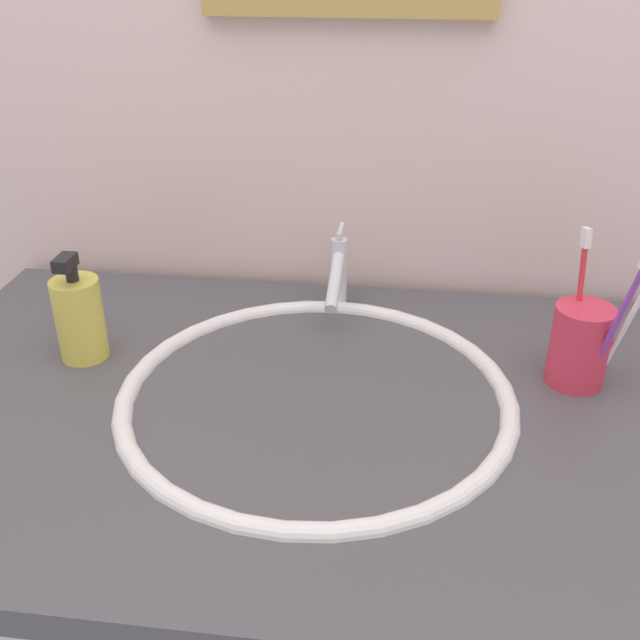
{
  "coord_description": "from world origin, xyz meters",
  "views": [
    {
      "loc": [
        0.1,
        -0.72,
        1.37
      ],
      "look_at": [
        0.0,
        0.05,
        0.95
      ],
      "focal_mm": 41.26,
      "sensor_mm": 36.0,
      "label": 1
    }
  ],
  "objects_px": {
    "toothbrush_purple": "(620,315)",
    "soap_dispenser": "(79,317)",
    "faucet": "(338,273)",
    "toothbrush_cup": "(580,346)",
    "toothbrush_white": "(630,319)",
    "toothbrush_red": "(580,293)"
  },
  "relations": [
    {
      "from": "faucet",
      "to": "toothbrush_cup",
      "type": "height_order",
      "value": "faucet"
    },
    {
      "from": "toothbrush_cup",
      "to": "toothbrush_white",
      "type": "height_order",
      "value": "toothbrush_white"
    },
    {
      "from": "toothbrush_white",
      "to": "soap_dispenser",
      "type": "height_order",
      "value": "toothbrush_white"
    },
    {
      "from": "faucet",
      "to": "toothbrush_white",
      "type": "distance_m",
      "value": 0.41
    },
    {
      "from": "toothbrush_purple",
      "to": "soap_dispenser",
      "type": "height_order",
      "value": "toothbrush_purple"
    },
    {
      "from": "toothbrush_cup",
      "to": "toothbrush_purple",
      "type": "height_order",
      "value": "toothbrush_purple"
    },
    {
      "from": "faucet",
      "to": "toothbrush_cup",
      "type": "relative_size",
      "value": 1.42
    },
    {
      "from": "toothbrush_cup",
      "to": "soap_dispenser",
      "type": "distance_m",
      "value": 0.64
    },
    {
      "from": "toothbrush_white",
      "to": "toothbrush_purple",
      "type": "relative_size",
      "value": 0.86
    },
    {
      "from": "toothbrush_cup",
      "to": "toothbrush_red",
      "type": "xyz_separation_m",
      "value": [
        -0.01,
        0.02,
        0.06
      ]
    },
    {
      "from": "toothbrush_purple",
      "to": "soap_dispenser",
      "type": "distance_m",
      "value": 0.67
    },
    {
      "from": "faucet",
      "to": "toothbrush_purple",
      "type": "distance_m",
      "value": 0.4
    },
    {
      "from": "faucet",
      "to": "toothbrush_cup",
      "type": "distance_m",
      "value": 0.36
    },
    {
      "from": "toothbrush_red",
      "to": "soap_dispenser",
      "type": "bearing_deg",
      "value": -176.16
    },
    {
      "from": "toothbrush_white",
      "to": "soap_dispenser",
      "type": "bearing_deg",
      "value": -179.86
    },
    {
      "from": "faucet",
      "to": "toothbrush_red",
      "type": "xyz_separation_m",
      "value": [
        0.31,
        -0.14,
        0.05
      ]
    },
    {
      "from": "toothbrush_white",
      "to": "toothbrush_purple",
      "type": "height_order",
      "value": "toothbrush_purple"
    },
    {
      "from": "toothbrush_white",
      "to": "toothbrush_purple",
      "type": "distance_m",
      "value": 0.03
    },
    {
      "from": "toothbrush_purple",
      "to": "soap_dispenser",
      "type": "bearing_deg",
      "value": 178.23
    },
    {
      "from": "toothbrush_white",
      "to": "soap_dispenser",
      "type": "xyz_separation_m",
      "value": [
        -0.68,
        -0.0,
        -0.04
      ]
    },
    {
      "from": "toothbrush_red",
      "to": "toothbrush_purple",
      "type": "xyz_separation_m",
      "value": [
        0.03,
        -0.06,
        0.01
      ]
    },
    {
      "from": "soap_dispenser",
      "to": "faucet",
      "type": "bearing_deg",
      "value": 29.34
    }
  ]
}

